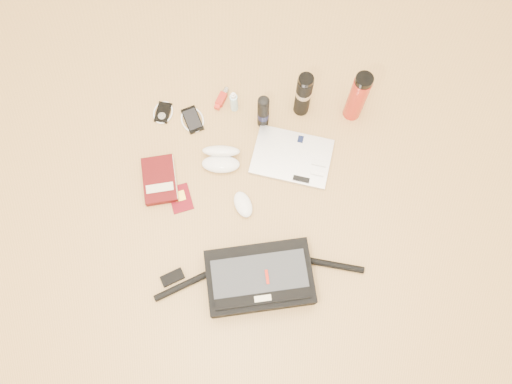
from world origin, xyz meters
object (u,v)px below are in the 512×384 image
messenger_bag (259,278)px  book (160,180)px  thermos_black (303,95)px  thermos_red (358,97)px  laptop (292,157)px

messenger_bag → book: 0.57m
messenger_bag → book: size_ratio=3.76×
messenger_bag → thermos_black: (0.20, 0.73, 0.08)m
thermos_black → thermos_red: 0.22m
laptop → book: book is taller
messenger_bag → book: messenger_bag is taller
book → thermos_red: size_ratio=0.76×
messenger_bag → laptop: size_ratio=2.23×
thermos_black → book: bearing=-151.9°
messenger_bag → thermos_red: bearing=53.2°
messenger_bag → laptop: (0.15, 0.50, -0.04)m
laptop → thermos_black: (0.05, 0.23, 0.12)m
messenger_bag → thermos_black: bearing=68.4°
laptop → thermos_black: size_ratio=1.44×
laptop → book: (-0.54, -0.09, 0.01)m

